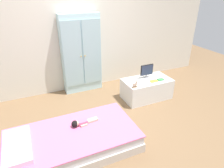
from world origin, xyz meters
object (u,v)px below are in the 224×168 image
Objects in this scene: doll at (80,123)px; tv_monitor at (147,70)px; tv_stand at (146,89)px; rocking_horse_toy at (135,84)px; bed at (73,141)px; wardrobe at (81,54)px; book_yellow at (154,81)px; book_green at (161,80)px.

doll is 1.77m from tv_monitor.
rocking_horse_toy is at bearing -154.53° from tv_stand.
tv_stand is at bearing 24.90° from bed.
tv_stand is at bearing -39.78° from wardrobe.
book_yellow is (1.76, 0.67, 0.27)m from bed.
book_yellow is at bearing 8.02° from rocking_horse_toy.
wardrobe reaches higher than book_yellow.
wardrobe is 1.49m from tv_stand.
doll is 0.25× the size of wardrobe.
bed is 1.87m from tv_stand.
wardrobe is at bearing 142.19° from book_green.
book_green reaches higher than doll.
rocking_horse_toy is (-0.38, -0.18, 0.26)m from tv_stand.
tv_stand is (1.55, 0.66, -0.11)m from doll.
bed is 14.54× the size of rocking_horse_toy.
book_yellow reaches higher than bed.
tv_stand is 0.33m from book_green.
wardrobe reaches higher than book_green.
tv_monitor is at bearing 133.17° from book_green.
doll is at bearing -156.90° from tv_stand.
doll is 1.44× the size of tv_monitor.
tv_stand is 3.42× the size of tv_monitor.
wardrobe reaches higher than doll.
book_yellow reaches higher than doll.
tv_monitor reaches higher than tv_stand.
tv_stand is (1.05, -0.87, -0.60)m from wardrobe.
book_green is at bearing -37.81° from wardrobe.
tv_monitor is 2.32× the size of book_green.
tv_stand is at bearing 120.88° from book_yellow.
tv_stand is 7.77× the size of rocking_horse_toy.
rocking_horse_toy is 0.61m from book_green.
wardrobe is at bearing 144.09° from tv_monitor.
tv_stand is at bearing 23.10° from doll.
wardrobe is at bearing 71.82° from doll.
bed is at bearing -155.10° from tv_stand.
tv_monitor is (1.58, 0.75, 0.25)m from doll.
book_green reaches higher than book_yellow.
doll is at bearing -162.98° from book_green.
rocking_horse_toy is (-0.41, -0.27, -0.10)m from tv_monitor.
book_yellow is (0.07, -0.12, 0.21)m from tv_stand.
bed is 1.90m from wardrobe.
bed is 6.40× the size of tv_monitor.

